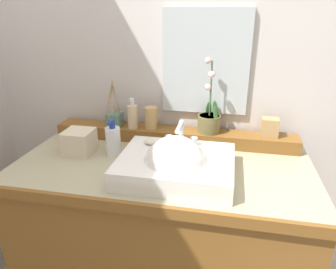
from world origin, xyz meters
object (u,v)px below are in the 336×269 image
Objects in this scene: tumbler_cup at (151,118)px; lotion_bottle at (113,141)px; tissue_box at (79,142)px; trinket_box at (270,127)px; sink_basin at (176,167)px; soap_bar at (152,142)px; soap_dispenser at (133,116)px; potted_plant at (209,119)px; reed_diffuser at (115,119)px.

tumbler_cup reaches higher than lotion_bottle.
trinket_box is at bearing 14.60° from tissue_box.
trinket_box is (0.58, 0.01, -0.01)m from tumbler_cup.
sink_basin is 0.18m from soap_bar.
sink_basin is at bearing -136.97° from trinket_box.
tissue_box is (-0.48, 0.13, 0.01)m from sink_basin.
tissue_box is (-0.20, -0.20, -0.07)m from soap_dispenser.
soap_dispenser is 0.67m from trinket_box.
lotion_bottle is at bearing -152.86° from potted_plant.
sink_basin is 6.55× the size of soap_bar.
soap_bar is at bearing -6.52° from lotion_bottle.
soap_dispenser is 0.09m from tumbler_cup.
potted_plant is 0.29m from tumbler_cup.
tissue_box is at bearing 165.29° from sink_basin.
soap_dispenser is at bearing -176.85° from potted_plant.
potted_plant is 4.11× the size of trinket_box.
tissue_box is (-0.87, -0.23, -0.05)m from trinket_box.
soap_dispenser is at bearing -176.89° from trinket_box.
reed_diffuser is at bearing 138.33° from sink_basin.
tissue_box is at bearing -134.83° from soap_dispenser.
soap_bar is 0.64× the size of tumbler_cup.
tumbler_cup is (-0.06, 0.23, 0.03)m from soap_bar.
potted_plant reaches higher than trinket_box.
trinket_box is at bearing 0.93° from potted_plant.
soap_bar is 0.45× the size of soap_dispenser.
potted_plant is 3.30× the size of tumbler_cup.
sink_basin is 0.44m from soap_dispenser.
potted_plant reaches higher than reed_diffuser.
lotion_bottle is (-0.31, 0.13, 0.03)m from sink_basin.
tumbler_cup is 0.19m from reed_diffuser.
tissue_box is (-0.10, -0.22, -0.05)m from reed_diffuser.
potted_plant reaches higher than soap_bar.
potted_plant is 2.11× the size of lotion_bottle.
reed_diffuser reaches higher than trinket_box.
lotion_bottle reaches higher than trinket_box.
lotion_bottle is (0.07, -0.21, -0.03)m from reed_diffuser.
tumbler_cup is 0.37m from tissue_box.
sink_basin is at bearing -106.58° from potted_plant.
tumbler_cup is at bearing 12.07° from soap_dispenser.
reed_diffuser is at bearing 138.37° from soap_bar.
potted_plant is at bearing -178.16° from trinket_box.
soap_dispenser reaches higher than sink_basin.
reed_diffuser is at bearing 65.75° from tissue_box.
trinket_box reaches higher than tissue_box.
soap_dispenser is at bearing 125.77° from soap_bar.
reed_diffuser is (-0.19, -0.01, -0.02)m from tumbler_cup.
reed_diffuser is 0.22m from lotion_bottle.
sink_basin reaches higher than tissue_box.
reed_diffuser reaches higher than lotion_bottle.
reed_diffuser reaches higher than soap_dispenser.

